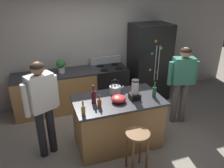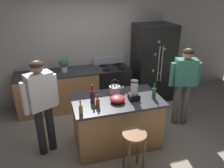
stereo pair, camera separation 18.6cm
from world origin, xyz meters
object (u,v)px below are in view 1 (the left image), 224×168
mixing_bowl (119,99)px  refrigerator (149,62)px  blender_appliance (135,91)px  potted_plant (61,65)px  bottle_wine (94,97)px  bottle_vinegar (83,110)px  stove_range (109,85)px  tea_kettle (115,89)px  person_by_sink_right (182,79)px  bottle_olive_oil (154,92)px  bottle_cooking_sauce (99,103)px  bar_stool (137,142)px  person_by_island_left (42,102)px  kitchen_island (118,121)px

mixing_bowl → refrigerator: bearing=48.7°
refrigerator → blender_appliance: size_ratio=5.32×
potted_plant → bottle_wine: bearing=-78.6°
bottle_wine → bottle_vinegar: bottle_wine is taller
refrigerator → stove_range: refrigerator is taller
mixing_bowl → tea_kettle: 0.32m
person_by_sink_right → blender_appliance: (-1.18, -0.34, 0.08)m
stove_range → bottle_vinegar: size_ratio=4.61×
refrigerator → bottle_olive_oil: (-0.77, -1.64, 0.08)m
bottle_olive_oil → mixing_bowl: bottle_olive_oil is taller
blender_appliance → bottle_wine: size_ratio=1.10×
stove_range → bottle_cooking_sauce: (-0.73, -1.69, 0.52)m
bar_stool → bottle_cooking_sauce: 0.82m
person_by_island_left → potted_plant: size_ratio=5.53×
stove_range → bar_stool: bearing=-98.1°
person_by_sink_right → tea_kettle: (-1.42, -0.03, 0.01)m
person_by_sink_right → bar_stool: size_ratio=2.27×
person_by_sink_right → mixing_bowl: bearing=-166.7°
person_by_sink_right → bottle_wine: person_by_sink_right is taller
blender_appliance → bottle_vinegar: size_ratio=1.48×
potted_plant → bottle_vinegar: bearing=-87.8°
person_by_sink_right → potted_plant: size_ratio=5.37×
person_by_island_left → mixing_bowl: size_ratio=6.67×
person_by_island_left → stove_range: bearing=41.3°
bottle_olive_oil → person_by_sink_right: bearing=24.9°
stove_range → bottle_cooking_sauce: bottle_cooking_sauce is taller
refrigerator → person_by_sink_right: size_ratio=1.15×
bottle_wine → bottle_cooking_sauce: bottle_wine is taller
potted_plant → bottle_olive_oil: potted_plant is taller
person_by_island_left → bar_stool: size_ratio=2.34×
bar_stool → person_by_sink_right: bearing=34.8°
person_by_island_left → mixing_bowl: 1.21m
person_by_island_left → bottle_wine: 0.81m
kitchen_island → bottle_vinegar: bearing=-154.8°
person_by_island_left → bottle_wine: (0.80, -0.14, 0.02)m
bottle_olive_oil → person_by_island_left: bearing=171.5°
blender_appliance → tea_kettle: blender_appliance is taller
blender_appliance → mixing_bowl: (-0.29, -0.01, -0.09)m
person_by_island_left → blender_appliance: person_by_island_left is taller
bar_stool → tea_kettle: tea_kettle is taller
kitchen_island → bar_stool: (0.04, -0.73, 0.09)m
kitchen_island → bottle_cooking_sauce: bottle_cooking_sauce is taller
kitchen_island → stove_range: stove_range is taller
bottle_vinegar → bottle_cooking_sauce: bearing=26.8°
stove_range → bottle_wine: (-0.78, -1.53, 0.56)m
person_by_sink_right → bottle_wine: (-1.86, -0.25, 0.05)m
blender_appliance → bottle_vinegar: bearing=-166.6°
stove_range → potted_plant: size_ratio=3.63×
stove_range → tea_kettle: tea_kettle is taller
bar_stool → person_by_island_left: bearing=145.5°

